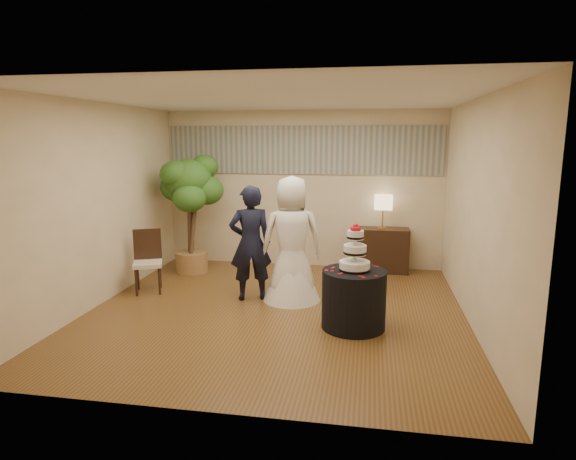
% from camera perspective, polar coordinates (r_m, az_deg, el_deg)
% --- Properties ---
extents(floor, '(5.00, 5.00, 0.00)m').
position_cam_1_polar(floor, '(6.61, -1.46, -9.59)').
color(floor, brown).
rests_on(floor, ground).
extents(ceiling, '(5.00, 5.00, 0.00)m').
position_cam_1_polar(ceiling, '(6.22, -1.59, 15.37)').
color(ceiling, white).
rests_on(ceiling, wall_back).
extents(wall_back, '(5.00, 0.06, 2.80)m').
position_cam_1_polar(wall_back, '(8.71, 1.68, 4.83)').
color(wall_back, beige).
rests_on(wall_back, ground).
extents(wall_front, '(5.00, 0.06, 2.80)m').
position_cam_1_polar(wall_front, '(3.89, -8.70, -2.77)').
color(wall_front, beige).
rests_on(wall_front, ground).
extents(wall_left, '(0.06, 5.00, 2.80)m').
position_cam_1_polar(wall_left, '(7.18, -21.52, 2.81)').
color(wall_left, beige).
rests_on(wall_left, ground).
extents(wall_right, '(0.06, 5.00, 2.80)m').
position_cam_1_polar(wall_right, '(6.28, 21.47, 1.77)').
color(wall_right, beige).
rests_on(wall_right, ground).
extents(mural_border, '(4.90, 0.02, 0.85)m').
position_cam_1_polar(mural_border, '(8.65, 1.69, 9.44)').
color(mural_border, gray).
rests_on(mural_border, wall_back).
extents(groom, '(0.70, 0.58, 1.66)m').
position_cam_1_polar(groom, '(6.89, -4.46, -1.58)').
color(groom, black).
rests_on(groom, floor).
extents(bride, '(1.08, 1.05, 1.80)m').
position_cam_1_polar(bride, '(6.83, 0.45, -1.07)').
color(bride, white).
rests_on(bride, floor).
extents(cake_table, '(0.92, 0.92, 0.73)m').
position_cam_1_polar(cake_table, '(6.01, 7.79, -8.12)').
color(cake_table, black).
rests_on(cake_table, floor).
extents(wedding_cake, '(0.38, 0.38, 0.58)m').
position_cam_1_polar(wedding_cake, '(5.84, 7.95, -2.04)').
color(wedding_cake, white).
rests_on(wedding_cake, cake_table).
extents(console, '(0.93, 0.42, 0.77)m').
position_cam_1_polar(console, '(8.57, 11.02, -2.35)').
color(console, black).
rests_on(console, floor).
extents(table_lamp, '(0.30, 0.30, 0.58)m').
position_cam_1_polar(table_lamp, '(8.44, 11.19, 2.12)').
color(table_lamp, beige).
rests_on(table_lamp, console).
extents(ficus_tree, '(1.12, 1.12, 2.07)m').
position_cam_1_polar(ficus_tree, '(8.44, -11.56, 1.93)').
color(ficus_tree, '#31621F').
rests_on(ficus_tree, floor).
extents(side_chair, '(0.57, 0.58, 0.94)m').
position_cam_1_polar(side_chair, '(7.57, -16.31, -3.65)').
color(side_chair, black).
rests_on(side_chair, floor).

